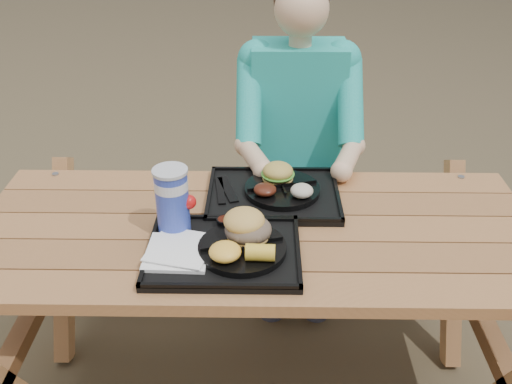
{
  "coord_description": "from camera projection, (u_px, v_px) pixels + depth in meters",
  "views": [
    {
      "loc": [
        0.02,
        -1.51,
        1.77
      ],
      "look_at": [
        0.0,
        0.0,
        0.88
      ],
      "focal_mm": 40.0,
      "sensor_mm": 36.0,
      "label": 1
    }
  ],
  "objects": [
    {
      "name": "corn_cob",
      "position": [
        260.0,
        252.0,
        1.59
      ],
      "size": [
        0.09,
        0.09,
        0.05
      ],
      "primitive_type": null,
      "rotation": [
        0.0,
        0.0,
        -0.05
      ],
      "color": "yellow",
      "rests_on": "plate_near"
    },
    {
      "name": "plate_near",
      "position": [
        242.0,
        248.0,
        1.67
      ],
      "size": [
        0.26,
        0.26,
        0.02
      ],
      "primitive_type": "cylinder",
      "color": "black",
      "rests_on": "tray_near"
    },
    {
      "name": "baked_beans",
      "position": [
        265.0,
        190.0,
        1.91
      ],
      "size": [
        0.08,
        0.08,
        0.03
      ],
      "primitive_type": "ellipsoid",
      "color": "#471A0E",
      "rests_on": "plate_far"
    },
    {
      "name": "tray_near",
      "position": [
        224.0,
        252.0,
        1.68
      ],
      "size": [
        0.45,
        0.35,
        0.02
      ],
      "primitive_type": "cube",
      "color": "black",
      "rests_on": "picnic_table"
    },
    {
      "name": "condiment_mustard",
      "position": [
        248.0,
        224.0,
        1.77
      ],
      "size": [
        0.06,
        0.06,
        0.03
      ],
      "primitive_type": "cylinder",
      "color": "yellow",
      "rests_on": "tray_near"
    },
    {
      "name": "picnic_table",
      "position": [
        256.0,
        315.0,
        2.01
      ],
      "size": [
        1.8,
        1.49,
        0.75
      ],
      "primitive_type": null,
      "color": "#999999",
      "rests_on": "ground"
    },
    {
      "name": "tray_far",
      "position": [
        273.0,
        196.0,
        1.96
      ],
      "size": [
        0.45,
        0.35,
        0.02
      ],
      "primitive_type": "cube",
      "color": "black",
      "rests_on": "picnic_table"
    },
    {
      "name": "soda_cup",
      "position": [
        172.0,
        202.0,
        1.72
      ],
      "size": [
        0.1,
        0.1,
        0.2
      ],
      "primitive_type": "cylinder",
      "color": "#162DA7",
      "rests_on": "tray_near"
    },
    {
      "name": "potato_salad",
      "position": [
        302.0,
        191.0,
        1.89
      ],
      "size": [
        0.08,
        0.08,
        0.04
      ],
      "primitive_type": "ellipsoid",
      "color": "beige",
      "rests_on": "plate_far"
    },
    {
      "name": "cutlery_far",
      "position": [
        228.0,
        189.0,
        1.98
      ],
      "size": [
        0.08,
        0.18,
        0.01
      ],
      "primitive_type": "cube",
      "rotation": [
        0.0,
        0.0,
        0.31
      ],
      "color": "black",
      "rests_on": "tray_far"
    },
    {
      "name": "sandwich",
      "position": [
        248.0,
        218.0,
        1.67
      ],
      "size": [
        0.13,
        0.13,
        0.13
      ],
      "primitive_type": null,
      "color": "gold",
      "rests_on": "plate_near"
    },
    {
      "name": "burger",
      "position": [
        278.0,
        168.0,
        1.98
      ],
      "size": [
        0.11,
        0.11,
        0.1
      ],
      "primitive_type": null,
      "color": "gold",
      "rests_on": "plate_far"
    },
    {
      "name": "napkin_stack",
      "position": [
        177.0,
        251.0,
        1.66
      ],
      "size": [
        0.19,
        0.19,
        0.02
      ],
      "primitive_type": "cube",
      "rotation": [
        0.0,
        0.0,
        -0.03
      ],
      "color": "white",
      "rests_on": "tray_near"
    },
    {
      "name": "plate_far",
      "position": [
        282.0,
        189.0,
        1.96
      ],
      "size": [
        0.26,
        0.26,
        0.02
      ],
      "primitive_type": "cylinder",
      "color": "black",
      "rests_on": "tray_far"
    },
    {
      "name": "mac_cheese",
      "position": [
        225.0,
        252.0,
        1.6
      ],
      "size": [
        0.09,
        0.09,
        0.05
      ],
      "primitive_type": "ellipsoid",
      "color": "yellow",
      "rests_on": "plate_near"
    },
    {
      "name": "diner",
      "position": [
        296.0,
        156.0,
        2.49
      ],
      "size": [
        0.48,
        0.84,
        1.28
      ],
      "primitive_type": null,
      "color": "#1980AF",
      "rests_on": "ground"
    },
    {
      "name": "condiment_bbq",
      "position": [
        225.0,
        223.0,
        1.77
      ],
      "size": [
        0.05,
        0.05,
        0.03
      ],
      "primitive_type": "cylinder",
      "color": "#340E05",
      "rests_on": "tray_near"
    }
  ]
}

